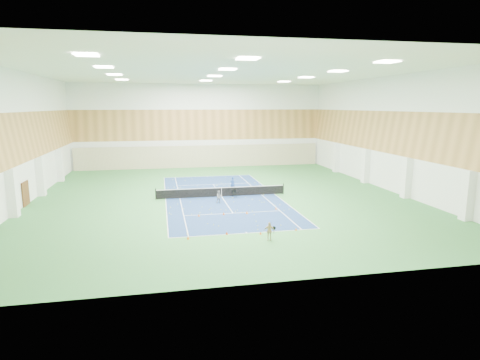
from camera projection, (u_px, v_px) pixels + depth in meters
name	position (u px, v px, depth m)	size (l,w,h in m)	color
ground	(222.00, 197.00, 39.88)	(40.00, 40.00, 0.00)	#317236
room_shell	(221.00, 136.00, 38.78)	(36.00, 40.00, 12.00)	white
wood_cladding	(221.00, 115.00, 38.42)	(36.00, 40.00, 8.00)	#B68143
ceiling_light_grid	(220.00, 73.00, 37.70)	(21.40, 25.40, 0.06)	white
court_surface	(222.00, 197.00, 39.88)	(10.97, 23.77, 0.01)	navy
tennis_balls_scatter	(222.00, 196.00, 39.87)	(10.57, 22.77, 0.07)	yellow
tennis_net	(222.00, 191.00, 39.78)	(12.80, 0.10, 1.10)	black
back_curtain	(201.00, 156.00, 58.63)	(35.40, 0.16, 3.20)	#C6B793
door_left_b	(26.00, 193.00, 36.24)	(0.08, 1.80, 2.20)	#593319
coach	(232.00, 184.00, 42.38)	(0.56, 0.37, 1.55)	#214999
child_court	(219.00, 197.00, 37.18)	(0.57, 0.45, 1.18)	gray
child_apron	(269.00, 231.00, 26.85)	(0.75, 0.31, 1.27)	tan
ball_cart	(234.00, 194.00, 39.40)	(0.47, 0.47, 0.81)	black
cone_svc_a	(199.00, 215.00, 32.72)	(0.20, 0.20, 0.22)	#FF630D
cone_svc_b	(224.00, 213.00, 33.22)	(0.21, 0.21, 0.23)	#D94A0B
cone_svc_c	(247.00, 212.00, 33.55)	(0.22, 0.22, 0.24)	orange
cone_svc_d	(276.00, 208.00, 34.96)	(0.19, 0.19, 0.21)	#F05E0C
cone_base_a	(188.00, 238.00, 27.14)	(0.21, 0.21, 0.23)	orange
cone_base_b	(227.00, 233.00, 28.16)	(0.19, 0.19, 0.21)	#EA440C
cone_base_c	(261.00, 233.00, 28.19)	(0.17, 0.17, 0.19)	#FF620D
cone_base_d	(296.00, 229.00, 29.07)	(0.17, 0.17, 0.19)	orange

